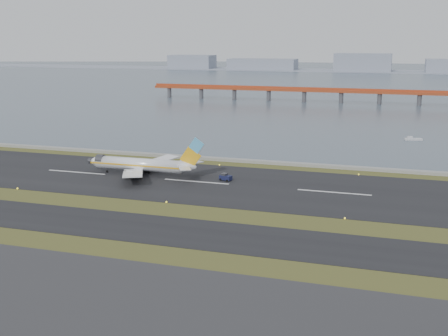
{
  "coord_description": "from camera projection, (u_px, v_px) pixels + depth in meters",
  "views": [
    {
      "loc": [
        54.85,
        -119.98,
        41.29
      ],
      "look_at": [
        10.98,
        22.0,
        6.73
      ],
      "focal_mm": 45.0,
      "sensor_mm": 36.0,
      "label": 1
    }
  ],
  "objects": [
    {
      "name": "ground",
      "position": [
        154.0,
        211.0,
        136.77
      ],
      "size": [
        1000.0,
        1000.0,
        0.0
      ],
      "primitive_type": "plane",
      "color": "#394619",
      "rests_on": "ground"
    },
    {
      "name": "taxiway_strip",
      "position": [
        132.0,
        227.0,
        125.6
      ],
      "size": [
        1000.0,
        18.0,
        0.1
      ],
      "primitive_type": "cube",
      "color": "black",
      "rests_on": "ground"
    },
    {
      "name": "workboat_near",
      "position": [
        413.0,
        139.0,
        231.41
      ],
      "size": [
        7.24,
        3.86,
        1.68
      ],
      "rotation": [
        0.0,
        0.0,
        0.26
      ],
      "color": "silver",
      "rests_on": "ground"
    },
    {
      "name": "red_pier",
      "position": [
        341.0,
        92.0,
        362.02
      ],
      "size": [
        260.0,
        5.0,
        10.2
      ],
      "color": "#A63E1C",
      "rests_on": "ground"
    },
    {
      "name": "airliner",
      "position": [
        143.0,
        165.0,
        171.33
      ],
      "size": [
        38.52,
        32.89,
        12.8
      ],
      "color": "white",
      "rests_on": "ground"
    },
    {
      "name": "bay_water",
      "position": [
        342.0,
        80.0,
        564.85
      ],
      "size": [
        1400.0,
        800.0,
        1.3
      ],
      "primitive_type": "cube",
      "color": "#424E5E",
      "rests_on": "ground"
    },
    {
      "name": "seawall",
      "position": [
        226.0,
        160.0,
        192.5
      ],
      "size": [
        1000.0,
        2.5,
        1.0
      ],
      "primitive_type": "cube",
      "color": "gray",
      "rests_on": "ground"
    },
    {
      "name": "runway_strip",
      "position": [
        196.0,
        182.0,
        164.68
      ],
      "size": [
        1000.0,
        45.0,
        0.1
      ],
      "primitive_type": "cube",
      "color": "black",
      "rests_on": "ground"
    },
    {
      "name": "apron_strip",
      "position": [
        7.0,
        315.0,
        85.58
      ],
      "size": [
        1000.0,
        50.0,
        0.1
      ],
      "primitive_type": "cube",
      "color": "#313033",
      "rests_on": "ground"
    },
    {
      "name": "far_shoreline",
      "position": [
        366.0,
        66.0,
        708.46
      ],
      "size": [
        1400.0,
        80.0,
        60.5
      ],
      "color": "#8C94A5",
      "rests_on": "ground"
    },
    {
      "name": "pushback_tug",
      "position": [
        225.0,
        177.0,
        165.73
      ],
      "size": [
        3.95,
        2.97,
        2.25
      ],
      "rotation": [
        0.0,
        0.0,
        -0.31
      ],
      "color": "#161A3E",
      "rests_on": "ground"
    }
  ]
}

